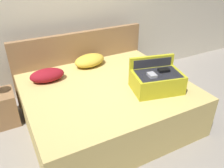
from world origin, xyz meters
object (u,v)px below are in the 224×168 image
object	(u,v)px
pillow_near_headboard	(90,60)
pillow_center_head	(47,75)
hard_case_large	(157,80)
bed	(107,104)

from	to	relation	value
pillow_near_headboard	pillow_center_head	world-z (taller)	pillow_near_headboard
hard_case_large	bed	bearing A→B (deg)	157.83
hard_case_large	pillow_center_head	size ratio (longest dim) A/B	1.49
pillow_near_headboard	pillow_center_head	size ratio (longest dim) A/B	1.08
pillow_near_headboard	hard_case_large	bearing A→B (deg)	-66.17
bed	pillow_near_headboard	xyz separation A→B (m)	(0.05, 0.68, 0.37)
hard_case_large	pillow_near_headboard	size ratio (longest dim) A/B	1.38
bed	hard_case_large	bearing A→B (deg)	-35.42
bed	pillow_center_head	size ratio (longest dim) A/B	4.58
bed	hard_case_large	xyz separation A→B (m)	(0.51, -0.36, 0.42)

